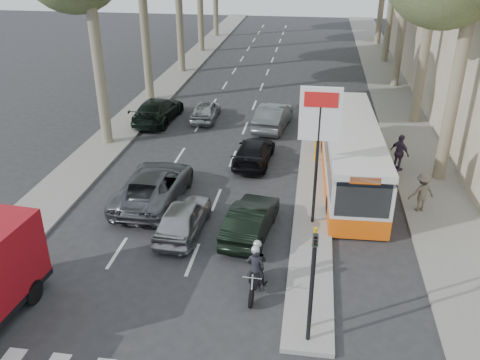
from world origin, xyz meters
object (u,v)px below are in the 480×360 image
at_px(city_bus, 350,152).
at_px(motorcycle, 256,267).
at_px(dark_hatchback, 251,220).
at_px(silver_hatchback, 183,217).

xyz_separation_m(city_bus, motorcycle, (-3.29, -8.48, -0.65)).
bearing_deg(dark_hatchback, silver_hatchback, 12.23).
xyz_separation_m(silver_hatchback, city_bus, (6.45, 5.50, 0.79)).
height_order(silver_hatchback, city_bus, city_bus).
distance_m(city_bus, motorcycle, 9.12).
bearing_deg(city_bus, dark_hatchback, -128.17).
relative_size(dark_hatchback, motorcycle, 1.94).
relative_size(silver_hatchback, motorcycle, 1.87).
xyz_separation_m(dark_hatchback, city_bus, (3.87, 5.30, 0.79)).
bearing_deg(motorcycle, dark_hatchback, 102.26).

